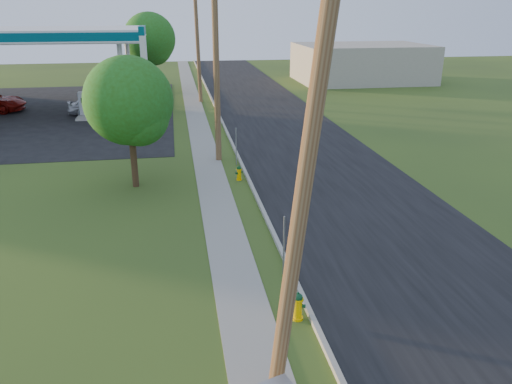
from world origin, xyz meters
TOP-DOWN VIEW (x-y plane):
  - ground_plane at (0.00, 0.00)m, footprint 140.00×140.00m
  - road at (4.50, 10.00)m, footprint 8.00×120.00m
  - curb at (0.50, 10.00)m, footprint 0.15×120.00m
  - sidewalk at (-1.25, 10.00)m, footprint 1.50×120.00m
  - forecourt at (-16.00, 32.00)m, footprint 26.00×28.00m
  - utility_pole_near at (-0.60, -1.00)m, footprint 1.40×0.32m
  - utility_pole_mid at (-0.60, 17.00)m, footprint 1.40×0.32m
  - utility_pole_far at (-0.60, 35.00)m, footprint 1.40×0.32m
  - sign_post_near at (0.25, 4.20)m, footprint 0.05×0.04m
  - sign_post_mid at (0.25, 16.00)m, footprint 0.05×0.04m
  - sign_post_far at (0.25, 28.20)m, footprint 0.05×0.04m
  - gas_canopy at (-14.00, 32.00)m, footprint 18.18×9.18m
  - fuel_pump_ne at (-9.50, 30.00)m, footprint 1.20×3.20m
  - fuel_pump_se at (-9.50, 34.00)m, footprint 1.20×3.20m
  - price_pylon at (-4.50, 22.50)m, footprint 0.34×2.04m
  - distant_building at (18.00, 45.00)m, footprint 14.00×10.00m
  - tree_verge at (-4.75, 13.32)m, footprint 3.96×3.96m
  - tree_lot at (-4.76, 41.41)m, footprint 4.94×4.94m
  - hydrant_near at (0.12, 1.80)m, footprint 0.43×0.39m
  - hydrant_mid at (0.06, 13.48)m, footprint 0.38×0.34m
  - hydrant_far at (0.02, 24.79)m, footprint 0.38×0.34m
  - car_silver at (-8.78, 30.84)m, footprint 4.58×2.32m

SIDE VIEW (x-z plane):
  - ground_plane at x=0.00m, z-range 0.00..0.00m
  - road at x=4.50m, z-range 0.00..0.02m
  - forecourt at x=-16.00m, z-range 0.00..0.02m
  - sidewalk at x=-1.25m, z-range 0.00..0.03m
  - curb at x=0.50m, z-range 0.00..0.15m
  - hydrant_far at x=0.02m, z-range -0.01..0.72m
  - hydrant_mid at x=0.06m, z-range -0.01..0.72m
  - hydrant_near at x=0.12m, z-range -0.01..0.83m
  - fuel_pump_ne at x=-9.50m, z-range -0.23..1.67m
  - fuel_pump_se at x=-9.50m, z-range -0.23..1.67m
  - car_silver at x=-8.78m, z-range 0.00..1.49m
  - sign_post_near at x=0.25m, z-range 0.00..2.00m
  - sign_post_mid at x=0.25m, z-range 0.00..2.00m
  - sign_post_far at x=0.25m, z-range 0.00..2.00m
  - distant_building at x=18.00m, z-range 0.00..4.00m
  - tree_verge at x=-4.75m, z-range 0.86..6.86m
  - utility_pole_near at x=-0.60m, z-range 0.06..9.54m
  - utility_pole_far at x=-0.60m, z-range 0.05..9.56m
  - tree_lot at x=-4.76m, z-range 1.08..8.56m
  - utility_pole_mid at x=-0.60m, z-range 0.05..9.85m
  - price_pylon at x=-4.50m, z-range 2.01..8.86m
  - gas_canopy at x=-14.00m, z-range 2.70..9.10m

